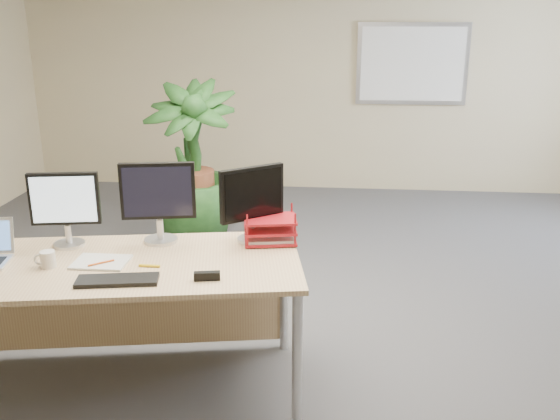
# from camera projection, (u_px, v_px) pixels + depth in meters

# --- Properties ---
(floor) EXTENTS (8.00, 8.00, 0.00)m
(floor) POSITION_uv_depth(u_px,v_px,m) (279.00, 349.00, 4.17)
(floor) COLOR #404044
(floor) RESTS_ON ground
(back_wall) EXTENTS (7.00, 0.04, 2.70)m
(back_wall) POSITION_uv_depth(u_px,v_px,m) (310.00, 80.00, 7.55)
(back_wall) COLOR beige
(back_wall) RESTS_ON floor
(whiteboard) EXTENTS (1.30, 0.04, 0.95)m
(whiteboard) POSITION_uv_depth(u_px,v_px,m) (412.00, 64.00, 7.35)
(whiteboard) COLOR #B7B6BB
(whiteboard) RESTS_ON back_wall
(desk) EXTENTS (2.26, 1.26, 0.82)m
(desk) POSITION_uv_depth(u_px,v_px,m) (115.00, 283.00, 3.65)
(desk) COLOR tan
(desk) RESTS_ON floor
(floor_plant) EXTENTS (0.84, 0.84, 1.50)m
(floor_plant) POSITION_uv_depth(u_px,v_px,m) (192.00, 177.00, 5.52)
(floor_plant) COLOR #143914
(floor_plant) RESTS_ON floor
(monitor_left) EXTENTS (0.40, 0.18, 0.45)m
(monitor_left) POSITION_uv_depth(u_px,v_px,m) (65.00, 204.00, 3.66)
(monitor_left) COLOR silver
(monitor_left) RESTS_ON desk
(monitor_right) EXTENTS (0.44, 0.20, 0.49)m
(monitor_right) POSITION_uv_depth(u_px,v_px,m) (158.00, 197.00, 3.71)
(monitor_right) COLOR silver
(monitor_right) RESTS_ON desk
(monitor_dark) EXTENTS (0.36, 0.28, 0.47)m
(monitor_dark) POSITION_uv_depth(u_px,v_px,m) (252.00, 199.00, 3.73)
(monitor_dark) COLOR silver
(monitor_dark) RESTS_ON desk
(keyboard) EXTENTS (0.44, 0.21, 0.02)m
(keyboard) POSITION_uv_depth(u_px,v_px,m) (117.00, 280.00, 3.23)
(keyboard) COLOR black
(keyboard) RESTS_ON desk
(coffee_mug) EXTENTS (0.12, 0.08, 0.09)m
(coffee_mug) POSITION_uv_depth(u_px,v_px,m) (47.00, 259.00, 3.41)
(coffee_mug) COLOR silver
(coffee_mug) RESTS_ON desk
(spiral_notebook) EXTENTS (0.30, 0.22, 0.01)m
(spiral_notebook) POSITION_uv_depth(u_px,v_px,m) (101.00, 262.00, 3.48)
(spiral_notebook) COLOR silver
(spiral_notebook) RESTS_ON desk
(orange_pen) EXTENTS (0.12, 0.10, 0.01)m
(orange_pen) POSITION_uv_depth(u_px,v_px,m) (101.00, 263.00, 3.44)
(orange_pen) COLOR orange
(orange_pen) RESTS_ON spiral_notebook
(yellow_highlighter) EXTENTS (0.12, 0.02, 0.02)m
(yellow_highlighter) POSITION_uv_depth(u_px,v_px,m) (150.00, 266.00, 3.42)
(yellow_highlighter) COLOR yellow
(yellow_highlighter) RESTS_ON desk
(letter_tray) EXTENTS (0.35, 0.29, 0.15)m
(letter_tray) POSITION_uv_depth(u_px,v_px,m) (270.00, 231.00, 3.78)
(letter_tray) COLOR #A5141C
(letter_tray) RESTS_ON desk
(stapler) EXTENTS (0.14, 0.06, 0.05)m
(stapler) POSITION_uv_depth(u_px,v_px,m) (207.00, 276.00, 3.26)
(stapler) COLOR black
(stapler) RESTS_ON desk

